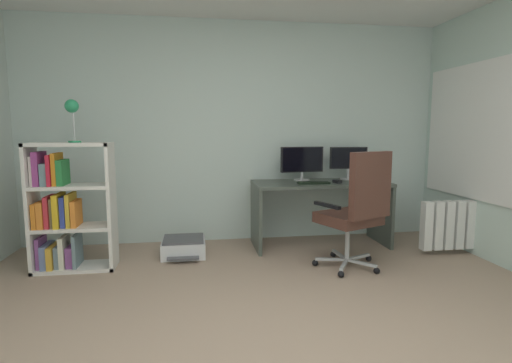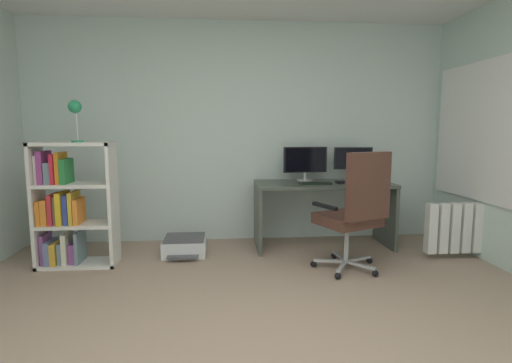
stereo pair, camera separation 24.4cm
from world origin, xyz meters
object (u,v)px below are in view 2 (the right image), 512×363
desk (323,199)px  computer_mouse (340,182)px  monitor_secondary (353,160)px  printer (185,246)px  office_chair (356,209)px  radiator (470,228)px  bookshelf (68,208)px  desk_lamp (75,111)px  keyboard (315,183)px  monitor_main (305,161)px

desk → computer_mouse: 0.28m
monitor_secondary → printer: bearing=-170.3°
desk → office_chair: bearing=-84.5°
printer → radiator: radiator is taller
bookshelf → radiator: size_ratio=1.27×
desk_lamp → printer: 1.70m
radiator → desk: bearing=159.4°
keyboard → desk_lamp: size_ratio=0.88×
bookshelf → computer_mouse: bearing=6.1°
office_chair → keyboard: bearing=106.1°
bookshelf → printer: (1.07, 0.25, -0.47)m
keyboard → desk_lamp: (-2.34, -0.27, 0.74)m
computer_mouse → desk_lamp: size_ratio=0.26×
desk → desk_lamp: (-2.46, -0.40, 0.94)m
bookshelf → radiator: bookshelf is taller
computer_mouse → printer: size_ratio=0.20×
office_chair → desk_lamp: size_ratio=2.88×
keyboard → office_chair: (0.20, -0.70, -0.14)m
bookshelf → desk_lamp: desk_lamp is taller
monitor_secondary → keyboard: 0.64m
bookshelf → radiator: (3.98, -0.12, -0.25)m
monitor_main → bookshelf: bookshelf is taller
monitor_main → bookshelf: (-2.41, -0.58, -0.39)m
monitor_secondary → computer_mouse: monitor_secondary is taller
monitor_main → keyboard: 0.38m
monitor_secondary → radiator: size_ratio=0.47×
desk → keyboard: bearing=-131.6°
radiator → bookshelf: bearing=178.2°
monitor_main → desk_lamp: (-2.29, -0.58, 0.53)m
keyboard → radiator: size_ratio=0.37×
monitor_secondary → radiator: 1.38m
desk → radiator: (1.40, -0.52, -0.22)m
desk_lamp → printer: size_ratio=0.79×
monitor_secondary → keyboard: monitor_secondary is taller
computer_mouse → office_chair: size_ratio=0.09×
office_chair → computer_mouse: bearing=84.3°
desk → desk_lamp: desk_lamp is taller
computer_mouse → desk: bearing=129.4°
desk → desk_lamp: 2.66m
keyboard → computer_mouse: computer_mouse is taller
keyboard → radiator: 1.62m
office_chair → radiator: size_ratio=1.20×
printer → radiator: size_ratio=0.53×
monitor_secondary → desk: bearing=-156.1°
keyboard → desk_lamp: bearing=-171.3°
monitor_main → printer: (-1.34, -0.33, -0.86)m
monitor_main → keyboard: (0.05, -0.31, -0.21)m
desk_lamp → radiator: 4.03m
computer_mouse → desk_lamp: (-2.61, -0.29, 0.73)m
office_chair → bookshelf: size_ratio=0.94×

